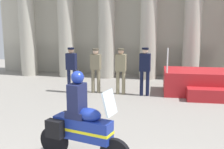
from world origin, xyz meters
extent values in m
cube|color=#A49F91|center=(-0.06, 10.46, 3.09)|extent=(13.18, 0.30, 6.19)
cylinder|color=#B2AD9E|center=(-4.90, 9.46, 2.62)|extent=(0.78, 0.78, 5.24)
cylinder|color=#B2AD9E|center=(-2.96, 9.46, 2.62)|extent=(0.78, 0.78, 5.24)
cylinder|color=#B2AD9E|center=(-1.02, 9.46, 2.62)|extent=(0.78, 0.78, 5.24)
cylinder|color=#B2AD9E|center=(0.91, 9.46, 2.62)|extent=(0.78, 0.78, 5.24)
cylinder|color=#B2AD9E|center=(2.85, 9.46, 2.62)|extent=(0.78, 0.78, 5.24)
cube|color=#B21E23|center=(3.34, 7.02, 0.45)|extent=(3.46, 1.52, 0.90)
cube|color=#B21E23|center=(3.34, 6.01, 0.22)|extent=(1.90, 0.50, 0.45)
cylinder|color=silver|center=(1.69, 6.34, 1.35)|extent=(0.05, 0.05, 0.90)
cylinder|color=#141938|center=(-1.99, 6.44, 0.45)|extent=(0.13, 0.13, 0.90)
cylinder|color=#141938|center=(-1.77, 6.44, 0.45)|extent=(0.13, 0.13, 0.90)
cube|color=#141938|center=(-1.88, 6.44, 1.21)|extent=(0.41, 0.27, 0.62)
sphere|color=tan|center=(-1.88, 6.44, 1.63)|extent=(0.21, 0.21, 0.21)
cylinder|color=black|center=(-1.88, 6.44, 1.71)|extent=(0.24, 0.24, 0.06)
cylinder|color=#7A7056|center=(-1.08, 6.58, 0.46)|extent=(0.13, 0.13, 0.91)
cylinder|color=#7A7056|center=(-0.86, 6.58, 0.46)|extent=(0.13, 0.13, 0.91)
cube|color=#7A7056|center=(-0.97, 6.58, 1.20)|extent=(0.41, 0.27, 0.57)
sphere|color=beige|center=(-0.97, 6.58, 1.59)|extent=(0.21, 0.21, 0.21)
cylinder|color=#494334|center=(-0.97, 6.58, 1.67)|extent=(0.24, 0.24, 0.06)
cylinder|color=#847A5B|center=(-0.11, 6.51, 0.44)|extent=(0.13, 0.13, 0.89)
cylinder|color=#847A5B|center=(0.11, 6.51, 0.44)|extent=(0.13, 0.13, 0.89)
cube|color=#847A5B|center=(0.00, 6.51, 1.20)|extent=(0.41, 0.27, 0.63)
sphere|color=tan|center=(0.00, 6.51, 1.62)|extent=(0.21, 0.21, 0.21)
cylinder|color=#4F4937|center=(0.00, 6.51, 1.70)|extent=(0.24, 0.24, 0.06)
cylinder|color=black|center=(0.79, 6.42, 0.46)|extent=(0.13, 0.13, 0.92)
cylinder|color=black|center=(1.01, 6.42, 0.46)|extent=(0.13, 0.13, 0.92)
cube|color=black|center=(0.90, 6.42, 1.24)|extent=(0.41, 0.27, 0.65)
sphere|color=beige|center=(0.90, 6.42, 1.67)|extent=(0.21, 0.21, 0.21)
cylinder|color=black|center=(0.90, 6.42, 1.75)|extent=(0.24, 0.24, 0.06)
cylinder|color=black|center=(-0.82, 1.38, 0.32)|extent=(0.65, 0.33, 0.64)
cube|color=navy|center=(-0.13, 1.16, 0.72)|extent=(1.28, 0.68, 0.44)
ellipsoid|color=navy|center=(0.02, 1.11, 1.04)|extent=(0.59, 0.46, 0.26)
cube|color=yellow|center=(-0.13, 1.16, 0.70)|extent=(1.30, 0.70, 0.06)
cube|color=silver|center=(0.44, 0.97, 1.34)|extent=(0.27, 0.43, 0.47)
cube|color=black|center=(-0.52, 1.56, 0.72)|extent=(0.40, 0.28, 0.36)
cube|color=black|center=(-0.68, 1.06, 0.72)|extent=(0.40, 0.28, 0.36)
cube|color=#191E42|center=(-0.24, 1.19, 1.01)|extent=(0.48, 0.45, 0.14)
cube|color=#191E42|center=(-0.24, 1.19, 1.36)|extent=(0.36, 0.42, 0.56)
sphere|color=navy|center=(-0.22, 1.19, 1.77)|extent=(0.26, 0.26, 0.26)
camera|label=1|loc=(1.30, -4.41, 3.01)|focal=48.22mm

